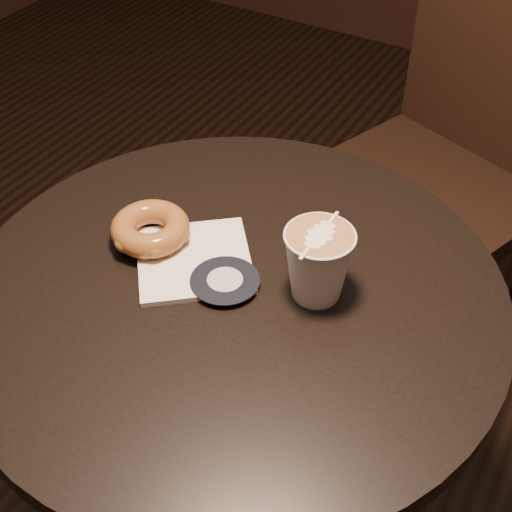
% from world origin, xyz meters
% --- Properties ---
extents(cafe_table, '(0.70, 0.70, 0.75)m').
position_xyz_m(cafe_table, '(0.00, 0.00, 0.55)').
color(cafe_table, black).
rests_on(cafe_table, ground).
extents(chair, '(0.56, 0.56, 1.10)m').
position_xyz_m(chair, '(0.09, 0.74, 0.62)').
color(chair, black).
rests_on(chair, ground).
extents(pastry_bag, '(0.21, 0.21, 0.01)m').
position_xyz_m(pastry_bag, '(-0.07, 0.01, 0.75)').
color(pastry_bag, white).
rests_on(pastry_bag, cafe_table).
extents(doughnut, '(0.11, 0.11, 0.03)m').
position_xyz_m(doughnut, '(-0.14, 0.02, 0.78)').
color(doughnut, brown).
rests_on(doughnut, pastry_bag).
extents(latte_cup, '(0.09, 0.09, 0.10)m').
position_xyz_m(latte_cup, '(0.10, 0.04, 0.80)').
color(latte_cup, white).
rests_on(latte_cup, cafe_table).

